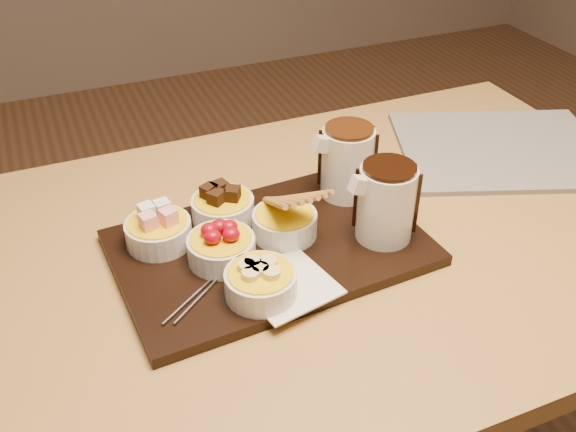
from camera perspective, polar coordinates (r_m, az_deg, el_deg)
name	(u,v)px	position (r m, az deg, el deg)	size (l,w,h in m)	color
dining_table	(334,279)	(1.10, 4.15, -5.59)	(1.20, 0.80, 0.75)	#B08341
serving_board	(270,248)	(0.98, -1.61, -2.82)	(0.46, 0.30, 0.02)	black
napkin	(287,285)	(0.90, -0.07, -6.14)	(0.12, 0.12, 0.00)	white
bowl_marshmallows	(159,233)	(0.99, -11.42, -1.46)	(0.10, 0.10, 0.04)	silver
bowl_cake	(223,209)	(1.02, -5.80, 0.60)	(0.10, 0.10, 0.04)	silver
bowl_strawberries	(221,249)	(0.94, -5.94, -2.96)	(0.10, 0.10, 0.04)	silver
bowl_biscotti	(285,224)	(0.99, -0.30, -0.74)	(0.10, 0.10, 0.04)	silver
bowl_bananas	(261,284)	(0.88, -2.43, -6.04)	(0.10, 0.10, 0.04)	silver
pitcher_dark_chocolate	(386,204)	(0.97, 8.70, 1.10)	(0.09, 0.09, 0.12)	silver
pitcher_milk_chocolate	(347,163)	(1.07, 5.29, 4.75)	(0.09, 0.09, 0.12)	silver
fondue_skewers	(222,269)	(0.93, -5.89, -4.73)	(0.26, 0.03, 0.01)	silver
newspaper	(501,149)	(1.32, 18.43, 5.69)	(0.39, 0.31, 0.01)	beige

